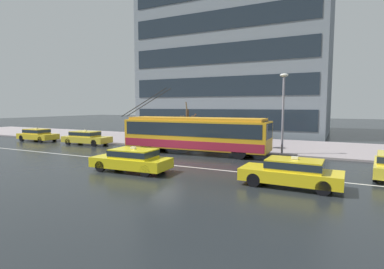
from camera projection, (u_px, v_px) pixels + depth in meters
The scene contains 14 objects.
ground_plane at pixel (162, 160), 20.24m from camera, with size 160.00×160.00×0.00m, color black.
sidewalk_slab at pixel (218, 143), 29.41m from camera, with size 80.00×10.00×0.14m, color gray.
lane_centre_line at pixel (152, 163), 19.17m from camera, with size 72.00×0.14×0.01m, color silver.
trolleybus at pixel (195, 134), 23.09m from camera, with size 12.33×2.86×5.07m.
taxi_far_behind at pixel (37, 134), 31.27m from camera, with size 4.34×1.85×1.39m.
taxi_oncoming_far at pixel (292, 171), 13.54m from camera, with size 4.44×1.88×1.39m.
taxi_oncoming_near at pixel (132, 159), 16.75m from camera, with size 4.51×2.01×1.39m.
taxi_queued_behind_bus at pixel (86, 137), 28.39m from camera, with size 4.77×2.05×1.39m.
bus_shelter at pixel (208, 125), 26.46m from camera, with size 3.69×1.65×2.47m.
pedestrian_at_shelter at pixel (264, 128), 25.10m from camera, with size 1.29×1.29×2.02m.
pedestrian_approaching_curb at pixel (208, 128), 27.40m from camera, with size 1.25×1.25×1.94m.
street_lamp at pixel (283, 106), 21.99m from camera, with size 0.60×0.32×5.84m.
street_tree_bare at pixel (187, 123), 28.54m from camera, with size 2.09×1.71×3.90m.
office_tower_corner_left at pixel (236, 47), 41.35m from camera, with size 24.24×14.24×23.45m.
Camera 1 is at (10.67, -17.02, 3.64)m, focal length 28.20 mm.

